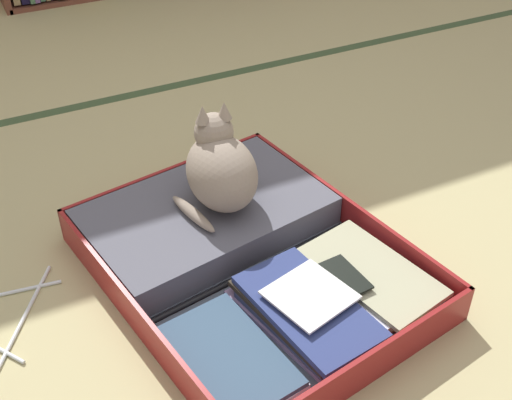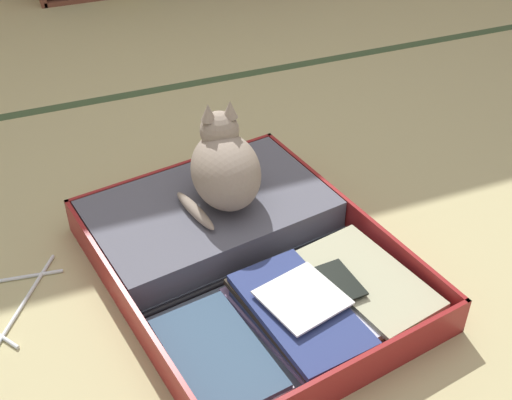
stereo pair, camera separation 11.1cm
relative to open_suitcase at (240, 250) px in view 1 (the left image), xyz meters
name	(u,v)px [view 1 (the left image)]	position (x,y,z in m)	size (l,w,h in m)	color
ground_plane	(264,258)	(0.07, -0.01, -0.05)	(10.00, 10.00, 0.00)	tan
tatami_border	(142,92)	(0.07, 1.08, -0.05)	(4.80, 0.05, 0.00)	#394E2F
open_suitcase	(240,250)	(0.00, 0.00, 0.00)	(0.85, 1.01, 0.11)	maroon
black_cat	(220,168)	(0.01, 0.16, 0.17)	(0.25, 0.28, 0.29)	gray
clothes_hanger	(11,316)	(-0.62, 0.07, -0.04)	(0.26, 0.32, 0.01)	silver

